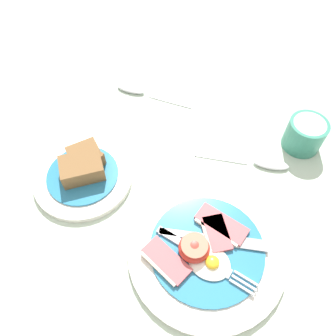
% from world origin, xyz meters
% --- Properties ---
extents(ground_plane, '(3.00, 3.00, 0.00)m').
position_xyz_m(ground_plane, '(0.00, 0.00, 0.00)').
color(ground_plane, '#B7CCB7').
extents(breakfast_plate, '(0.27, 0.27, 0.04)m').
position_xyz_m(breakfast_plate, '(0.06, 0.01, 0.01)').
color(breakfast_plate, silver).
rests_on(breakfast_plate, ground_plane).
extents(bread_plate, '(0.19, 0.19, 0.05)m').
position_xyz_m(bread_plate, '(-0.21, 0.03, 0.02)').
color(bread_plate, silver).
rests_on(bread_plate, ground_plane).
extents(sugar_cup, '(0.08, 0.08, 0.07)m').
position_xyz_m(sugar_cup, '(0.13, 0.33, 0.03)').
color(sugar_cup, '#337F6B').
rests_on(sugar_cup, ground_plane).
extents(teaspoon_by_saucer, '(0.19, 0.05, 0.01)m').
position_xyz_m(teaspoon_by_saucer, '(-0.25, 0.29, 0.01)').
color(teaspoon_by_saucer, silver).
rests_on(teaspoon_by_saucer, ground_plane).
extents(teaspoon_near_cup, '(0.19, 0.08, 0.01)m').
position_xyz_m(teaspoon_near_cup, '(0.07, 0.23, 0.01)').
color(teaspoon_near_cup, silver).
rests_on(teaspoon_near_cup, ground_plane).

